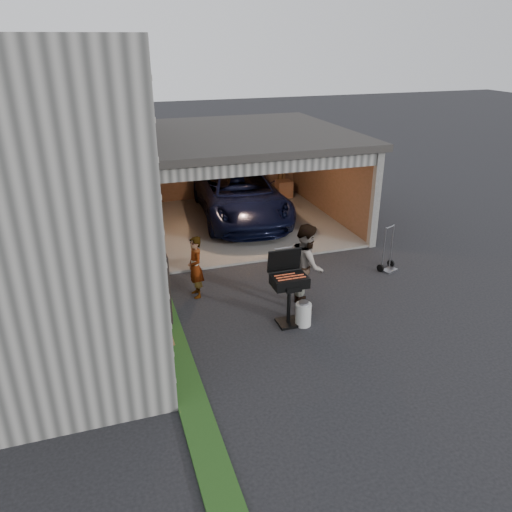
{
  "coord_description": "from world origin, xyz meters",
  "views": [
    {
      "loc": [
        -3.28,
        -7.83,
        5.45
      ],
      "look_at": [
        -0.23,
        1.44,
        1.15
      ],
      "focal_mm": 35.0,
      "sensor_mm": 36.0,
      "label": 1
    }
  ],
  "objects_px": {
    "woman": "(195,267)",
    "propane_tank": "(303,314)",
    "plywood_panel": "(165,319)",
    "man": "(306,265)",
    "bbq_grill": "(289,283)",
    "hand_truck": "(388,262)",
    "minivan": "(240,197)"
  },
  "relations": [
    {
      "from": "woman",
      "to": "plywood_panel",
      "type": "bearing_deg",
      "value": -36.53
    },
    {
      "from": "propane_tank",
      "to": "hand_truck",
      "type": "xyz_separation_m",
      "value": [
        3.08,
        1.76,
        -0.02
      ]
    },
    {
      "from": "minivan",
      "to": "propane_tank",
      "type": "xyz_separation_m",
      "value": [
        -0.64,
        -6.63,
        -0.51
      ]
    },
    {
      "from": "minivan",
      "to": "man",
      "type": "xyz_separation_m",
      "value": [
        -0.24,
        -5.81,
        0.18
      ]
    },
    {
      "from": "bbq_grill",
      "to": "plywood_panel",
      "type": "bearing_deg",
      "value": 174.97
    },
    {
      "from": "woman",
      "to": "man",
      "type": "distance_m",
      "value": 2.48
    },
    {
      "from": "hand_truck",
      "to": "man",
      "type": "bearing_deg",
      "value": 177.13
    },
    {
      "from": "woman",
      "to": "bbq_grill",
      "type": "relative_size",
      "value": 0.92
    },
    {
      "from": "man",
      "to": "hand_truck",
      "type": "bearing_deg",
      "value": -55.95
    },
    {
      "from": "plywood_panel",
      "to": "hand_truck",
      "type": "xyz_separation_m",
      "value": [
        5.83,
        1.38,
        -0.21
      ]
    },
    {
      "from": "minivan",
      "to": "hand_truck",
      "type": "xyz_separation_m",
      "value": [
        2.44,
        -4.87,
        -0.53
      ]
    },
    {
      "from": "minivan",
      "to": "plywood_panel",
      "type": "height_order",
      "value": "minivan"
    },
    {
      "from": "minivan",
      "to": "woman",
      "type": "distance_m",
      "value": 5.3
    },
    {
      "from": "man",
      "to": "propane_tank",
      "type": "height_order",
      "value": "man"
    },
    {
      "from": "woman",
      "to": "hand_truck",
      "type": "bearing_deg",
      "value": 82.64
    },
    {
      "from": "bbq_grill",
      "to": "propane_tank",
      "type": "bearing_deg",
      "value": -31.57
    },
    {
      "from": "plywood_panel",
      "to": "hand_truck",
      "type": "height_order",
      "value": "hand_truck"
    },
    {
      "from": "man",
      "to": "plywood_panel",
      "type": "distance_m",
      "value": 3.21
    },
    {
      "from": "woman",
      "to": "man",
      "type": "relative_size",
      "value": 0.77
    },
    {
      "from": "man",
      "to": "propane_tank",
      "type": "bearing_deg",
      "value": 169.18
    },
    {
      "from": "propane_tank",
      "to": "hand_truck",
      "type": "height_order",
      "value": "hand_truck"
    },
    {
      "from": "plywood_panel",
      "to": "hand_truck",
      "type": "bearing_deg",
      "value": 13.28
    },
    {
      "from": "minivan",
      "to": "man",
      "type": "height_order",
      "value": "man"
    },
    {
      "from": "woman",
      "to": "propane_tank",
      "type": "distance_m",
      "value": 2.69
    },
    {
      "from": "woman",
      "to": "hand_truck",
      "type": "relative_size",
      "value": 1.22
    },
    {
      "from": "man",
      "to": "hand_truck",
      "type": "height_order",
      "value": "man"
    },
    {
      "from": "propane_tank",
      "to": "bbq_grill",
      "type": "bearing_deg",
      "value": 148.43
    },
    {
      "from": "man",
      "to": "bbq_grill",
      "type": "relative_size",
      "value": 1.2
    },
    {
      "from": "bbq_grill",
      "to": "propane_tank",
      "type": "distance_m",
      "value": 0.76
    },
    {
      "from": "woman",
      "to": "propane_tank",
      "type": "xyz_separation_m",
      "value": [
        1.82,
        -1.93,
        -0.48
      ]
    },
    {
      "from": "plywood_panel",
      "to": "hand_truck",
      "type": "relative_size",
      "value": 0.76
    },
    {
      "from": "woman",
      "to": "plywood_panel",
      "type": "xyz_separation_m",
      "value": [
        -0.93,
        -1.54,
        -0.28
      ]
    }
  ]
}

